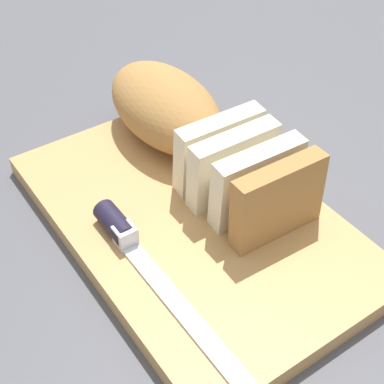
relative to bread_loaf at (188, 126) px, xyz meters
name	(u,v)px	position (x,y,z in m)	size (l,w,h in m)	color
ground_plane	(192,227)	(0.09, -0.05, -0.06)	(3.00, 3.00, 0.00)	#4C4C51
cutting_board	(192,220)	(0.09, -0.05, -0.05)	(0.41, 0.26, 0.02)	tan
bread_loaf	(188,126)	(0.00, 0.00, 0.00)	(0.32, 0.11, 0.09)	#A8753D
bread_knife	(131,244)	(0.10, -0.14, -0.03)	(0.26, 0.03, 0.02)	silver
crumb_near_knife	(202,200)	(0.08, -0.04, -0.04)	(0.00, 0.00, 0.00)	#A8753D
crumb_near_loaf	(196,167)	(0.03, -0.01, -0.04)	(0.01, 0.01, 0.01)	#A8753D
crumb_stray_left	(212,215)	(0.11, -0.04, -0.04)	(0.00, 0.00, 0.00)	#A8753D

